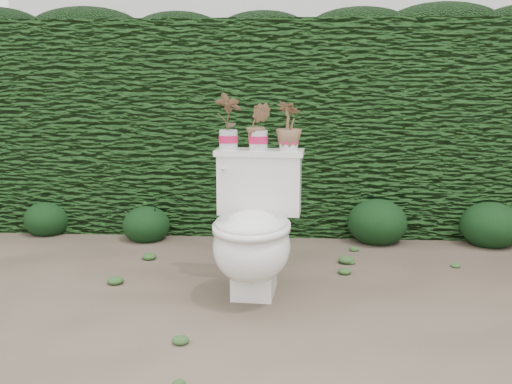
# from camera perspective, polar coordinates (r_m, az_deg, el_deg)

# --- Properties ---
(ground) EXTENTS (60.00, 60.00, 0.00)m
(ground) POSITION_cam_1_polar(r_m,az_deg,el_deg) (3.27, -0.16, -9.72)
(ground) COLOR #6E5E4C
(ground) RESTS_ON ground
(hedge) EXTENTS (8.00, 1.00, 1.60)m
(hedge) POSITION_cam_1_polar(r_m,az_deg,el_deg) (4.67, 1.15, 6.61)
(hedge) COLOR #214A18
(hedge) RESTS_ON ground
(house_wall) EXTENTS (8.00, 3.50, 4.00)m
(house_wall) POSITION_cam_1_polar(r_m,az_deg,el_deg) (9.10, 6.39, 16.25)
(house_wall) COLOR silver
(house_wall) RESTS_ON ground
(toilet) EXTENTS (0.51, 0.71, 0.78)m
(toilet) POSITION_cam_1_polar(r_m,az_deg,el_deg) (3.09, -0.22, -4.04)
(toilet) COLOR white
(toilet) RESTS_ON ground
(potted_plant_left) EXTENTS (0.19, 0.17, 0.31)m
(potted_plant_left) POSITION_cam_1_polar(r_m,az_deg,el_deg) (3.26, -2.80, 6.97)
(potted_plant_left) COLOR #246920
(potted_plant_left) RESTS_ON toilet
(potted_plant_center) EXTENTS (0.15, 0.12, 0.25)m
(potted_plant_center) POSITION_cam_1_polar(r_m,az_deg,el_deg) (3.23, 0.23, 6.45)
(potted_plant_center) COLOR #246920
(potted_plant_center) RESTS_ON toilet
(potted_plant_right) EXTENTS (0.20, 0.20, 0.26)m
(potted_plant_right) POSITION_cam_1_polar(r_m,az_deg,el_deg) (3.21, 3.31, 6.48)
(potted_plant_right) COLOR #246920
(potted_plant_right) RESTS_ON toilet
(liriope_clump_1) EXTENTS (0.35, 0.35, 0.28)m
(liriope_clump_1) POSITION_cam_1_polar(r_m,az_deg,el_deg) (4.69, -20.16, -2.21)
(liriope_clump_1) COLOR black
(liriope_clump_1) RESTS_ON ground
(liriope_clump_2) EXTENTS (0.35, 0.35, 0.28)m
(liriope_clump_2) POSITION_cam_1_polar(r_m,az_deg,el_deg) (4.31, -10.93, -2.87)
(liriope_clump_2) COLOR black
(liriope_clump_2) RESTS_ON ground
(liriope_clump_3) EXTENTS (0.36, 0.36, 0.29)m
(liriope_clump_3) POSITION_cam_1_polar(r_m,az_deg,el_deg) (4.22, -0.40, -2.90)
(liriope_clump_3) COLOR black
(liriope_clump_3) RESTS_ON ground
(liriope_clump_4) EXTENTS (0.43, 0.43, 0.34)m
(liriope_clump_4) POSITION_cam_1_polar(r_m,az_deg,el_deg) (4.26, 12.03, -2.61)
(liriope_clump_4) COLOR black
(liriope_clump_4) RESTS_ON ground
(liriope_clump_5) EXTENTS (0.42, 0.42, 0.34)m
(liriope_clump_5) POSITION_cam_1_polar(r_m,az_deg,el_deg) (4.43, 22.39, -2.74)
(liriope_clump_5) COLOR black
(liriope_clump_5) RESTS_ON ground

